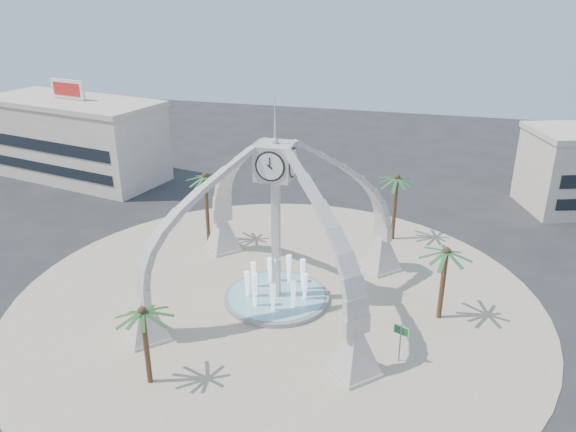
% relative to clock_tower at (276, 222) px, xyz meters
% --- Properties ---
extents(ground, '(140.00, 140.00, 0.00)m').
position_rel_clock_tower_xyz_m(ground, '(0.00, 0.00, -6.49)').
color(ground, '#282828').
rests_on(ground, ground).
extents(plaza, '(40.00, 40.00, 0.06)m').
position_rel_clock_tower_xyz_m(plaza, '(0.00, 0.00, -6.46)').
color(plaza, '#C8B694').
rests_on(plaza, ground).
extents(clock_tower, '(17.94, 17.94, 16.30)m').
position_rel_clock_tower_xyz_m(clock_tower, '(0.00, 0.00, 0.00)').
color(clock_tower, beige).
rests_on(clock_tower, ground).
extents(fountain, '(8.00, 8.00, 3.62)m').
position_rel_clock_tower_xyz_m(fountain, '(0.00, 0.00, -6.20)').
color(fountain, '#979799').
rests_on(fountain, ground).
extents(building_nw, '(23.75, 13.73, 11.90)m').
position_rel_clock_tower_xyz_m(building_nw, '(-32.00, 22.00, -1.66)').
color(building_nw, beige).
rests_on(building_nw, ground).
extents(palm_east, '(4.72, 4.72, 6.09)m').
position_rel_clock_tower_xyz_m(palm_east, '(12.02, 0.69, -1.19)').
color(palm_east, brown).
rests_on(palm_east, ground).
extents(palm_west, '(4.47, 4.47, 7.14)m').
position_rel_clock_tower_xyz_m(palm_west, '(-9.06, 8.37, -0.16)').
color(palm_west, brown).
rests_on(palm_west, ground).
extents(palm_north, '(4.91, 4.91, 6.88)m').
position_rel_clock_tower_xyz_m(palm_north, '(7.47, 13.40, -0.43)').
color(palm_north, brown).
rests_on(palm_north, ground).
extents(palm_south, '(4.09, 4.09, 5.69)m').
position_rel_clock_tower_xyz_m(palm_south, '(-4.71, -11.22, -1.52)').
color(palm_south, brown).
rests_on(palm_south, ground).
extents(street_sign, '(0.96, 0.41, 2.80)m').
position_rel_clock_tower_xyz_m(street_sign, '(9.65, -5.20, -4.49)').
color(street_sign, slate).
rests_on(street_sign, ground).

